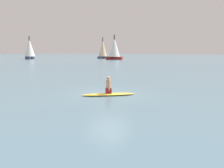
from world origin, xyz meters
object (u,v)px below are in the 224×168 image
(sailboat_distant, at_px, (114,48))
(sailboat_far_left, at_px, (30,48))
(person_paddler, at_px, (108,86))
(sailboat_near_left, at_px, (103,49))
(surfboard, at_px, (109,94))

(sailboat_distant, distance_m, sailboat_far_left, 29.22)
(person_paddler, xyz_separation_m, sailboat_near_left, (62.99, 43.70, 2.95))
(surfboard, relative_size, sailboat_near_left, 0.42)
(sailboat_distant, xyz_separation_m, sailboat_far_left, (-10.64, 27.21, -0.07))
(person_paddler, relative_size, sailboat_distant, 0.13)
(sailboat_distant, relative_size, sailboat_far_left, 1.02)
(person_paddler, bearing_deg, surfboard, -132.80)
(sailboat_distant, bearing_deg, person_paddler, -69.73)
(surfboard, relative_size, person_paddler, 3.12)
(surfboard, distance_m, sailboat_far_left, 75.35)
(sailboat_far_left, bearing_deg, sailboat_distant, 80.71)
(person_paddler, xyz_separation_m, sailboat_far_left, (44.24, 60.89, 3.00))
(sailboat_far_left, xyz_separation_m, sailboat_near_left, (18.75, -17.19, -0.05))
(person_paddler, bearing_deg, sailboat_far_left, 101.20)
(sailboat_distant, bearing_deg, sailboat_far_left, -169.93)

